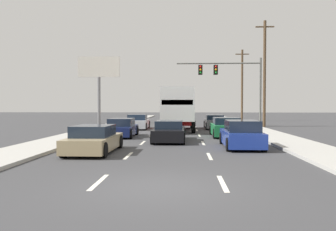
% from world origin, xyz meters
% --- Properties ---
extents(ground_plane, '(140.00, 140.00, 0.00)m').
position_xyz_m(ground_plane, '(0.00, 25.00, 0.00)').
color(ground_plane, '#3D3D3F').
extents(sidewalk_right, '(2.60, 80.00, 0.14)m').
position_xyz_m(sidewalk_right, '(6.55, 20.00, 0.07)').
color(sidewalk_right, '#B2AFA8').
rests_on(sidewalk_right, ground_plane).
extents(sidewalk_left, '(2.60, 80.00, 0.14)m').
position_xyz_m(sidewalk_left, '(-6.55, 20.00, 0.07)').
color(sidewalk_left, '#B2AFA8').
rests_on(sidewalk_left, ground_plane).
extents(lane_markings, '(3.54, 52.00, 0.01)m').
position_xyz_m(lane_markings, '(0.00, 20.51, 0.00)').
color(lane_markings, silver).
rests_on(lane_markings, ground_plane).
extents(car_silver, '(1.92, 4.42, 1.32)m').
position_xyz_m(car_silver, '(-3.52, 21.86, 0.61)').
color(car_silver, '#B7BABF').
rests_on(car_silver, ground_plane).
extents(car_navy, '(1.87, 4.14, 1.24)m').
position_xyz_m(car_navy, '(-3.60, 14.24, 0.57)').
color(car_navy, '#141E4C').
rests_on(car_navy, ground_plane).
extents(car_tan, '(1.92, 4.33, 1.23)m').
position_xyz_m(car_tan, '(-3.39, 6.41, 0.57)').
color(car_tan, tan).
rests_on(car_tan, ground_plane).
extents(box_truck, '(2.70, 8.15, 3.47)m').
position_xyz_m(box_truck, '(0.14, 19.64, 1.98)').
color(box_truck, white).
rests_on(box_truck, ground_plane).
extents(car_black, '(1.90, 4.67, 1.22)m').
position_xyz_m(car_black, '(-0.23, 11.51, 0.56)').
color(car_black, black).
rests_on(car_black, ground_plane).
extents(car_gray, '(1.83, 4.66, 1.25)m').
position_xyz_m(car_gray, '(3.40, 22.84, 0.58)').
color(car_gray, slate).
rests_on(car_gray, ground_plane).
extents(car_green, '(2.00, 4.10, 1.30)m').
position_xyz_m(car_green, '(3.48, 14.68, 0.60)').
color(car_green, '#196B38').
rests_on(car_green, ground_plane).
extents(car_blue, '(1.85, 4.23, 1.38)m').
position_xyz_m(car_blue, '(3.51, 8.57, 0.63)').
color(car_blue, '#1E389E').
rests_on(car_blue, ground_plane).
extents(traffic_signal_mast, '(8.42, 0.69, 6.84)m').
position_xyz_m(traffic_signal_mast, '(4.74, 25.96, 5.11)').
color(traffic_signal_mast, '#595B56').
rests_on(traffic_signal_mast, ground_plane).
extents(utility_pole_mid, '(1.80, 0.28, 10.37)m').
position_xyz_m(utility_pole_mid, '(8.46, 25.44, 5.33)').
color(utility_pole_mid, brown).
rests_on(utility_pole_mid, ground_plane).
extents(utility_pole_far, '(1.80, 0.28, 9.58)m').
position_xyz_m(utility_pole_far, '(8.37, 38.11, 4.93)').
color(utility_pole_far, brown).
rests_on(utility_pole_far, ground_plane).
extents(roadside_billboard, '(4.88, 0.36, 7.77)m').
position_xyz_m(roadside_billboard, '(-9.30, 30.95, 5.68)').
color(roadside_billboard, slate).
rests_on(roadside_billboard, ground_plane).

